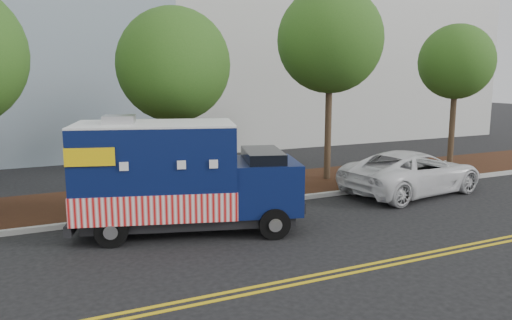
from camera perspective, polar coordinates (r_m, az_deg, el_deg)
name	(u,v)px	position (r m, az deg, el deg)	size (l,w,h in m)	color
ground	(231,222)	(14.83, -2.82, -7.05)	(120.00, 120.00, 0.00)	black
curb	(215,208)	(16.06, -4.74, -5.46)	(120.00, 0.18, 0.15)	#9E9E99
mulch_strip	(194,194)	(17.98, -7.08, -3.84)	(120.00, 4.00, 0.15)	black
centerline_near	(310,276)	(11.07, 6.21, -13.04)	(120.00, 0.10, 0.01)	gold
centerline_far	(316,280)	(10.88, 6.91, -13.48)	(120.00, 0.10, 0.01)	gold
tree_b	(174,65)	(17.49, -9.39, 10.67)	(3.89, 3.89, 6.55)	#38281C
tree_c	(330,40)	(19.90, 8.48, 13.38)	(4.09, 4.09, 7.63)	#38281C
tree_d	(456,62)	(24.27, 21.93, 10.33)	(3.31, 3.31, 6.49)	#38281C
sign_post	(162,176)	(15.61, -10.68, -1.80)	(0.06, 0.06, 2.40)	#473828
food_truck	(176,180)	(13.72, -9.11, -2.24)	(6.48, 3.86, 3.23)	black
white_car	(413,172)	(18.97, 17.46, -1.33)	(2.59, 5.61, 1.56)	white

